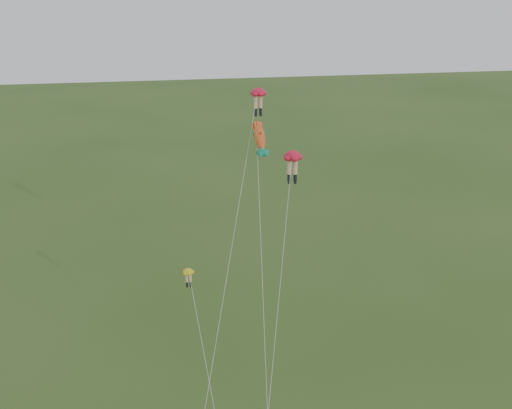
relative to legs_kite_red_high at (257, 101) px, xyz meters
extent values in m
plane|color=#2E4E1B|center=(-3.25, -12.06, -18.73)|extent=(300.00, 300.00, 0.00)
ellipsoid|color=red|center=(0.15, 0.34, 0.62)|extent=(1.38, 1.38, 0.65)
cylinder|color=#DEB083|center=(-0.04, 0.33, -0.15)|extent=(0.29, 0.29, 0.99)
cylinder|color=black|center=(-0.04, 0.33, -0.89)|extent=(0.22, 0.22, 0.49)
cube|color=black|center=(-0.04, 0.33, -1.21)|extent=(0.18, 0.30, 0.14)
cylinder|color=#DEB083|center=(0.35, 0.35, -0.15)|extent=(0.29, 0.29, 0.99)
cylinder|color=black|center=(0.35, 0.35, -0.89)|extent=(0.22, 0.22, 0.49)
cube|color=black|center=(0.35, 0.35, -1.21)|extent=(0.18, 0.30, 0.14)
cylinder|color=silver|center=(-3.08, -6.82, -8.79)|extent=(6.50, 14.36, 19.46)
ellipsoid|color=red|center=(1.92, -4.00, -3.38)|extent=(1.75, 1.75, 0.74)
cylinder|color=#DEB083|center=(1.70, -3.95, -4.26)|extent=(0.33, 0.33, 1.13)
cylinder|color=black|center=(1.70, -3.95, -5.11)|extent=(0.26, 0.26, 0.57)
cube|color=black|center=(1.70, -3.95, -5.47)|extent=(0.25, 0.36, 0.16)
cylinder|color=#DEB083|center=(2.14, -4.04, -4.26)|extent=(0.33, 0.33, 1.13)
cylinder|color=black|center=(2.14, -4.04, -5.11)|extent=(0.26, 0.26, 0.57)
cube|color=black|center=(2.14, -4.04, -5.47)|extent=(0.25, 0.36, 0.16)
cylinder|color=silver|center=(-0.07, -9.19, -10.77)|extent=(4.01, 10.43, 15.51)
ellipsoid|color=gold|center=(-6.25, -5.95, -11.19)|extent=(0.93, 0.93, 0.44)
cylinder|color=#DEB083|center=(-6.39, -5.94, -11.71)|extent=(0.20, 0.20, 0.68)
cylinder|color=black|center=(-6.39, -5.94, -12.22)|extent=(0.15, 0.15, 0.34)
cube|color=black|center=(-6.39, -5.94, -12.44)|extent=(0.12, 0.20, 0.10)
cylinder|color=#DEB083|center=(-6.12, -5.95, -11.71)|extent=(0.20, 0.20, 0.68)
cylinder|color=black|center=(-6.12, -5.95, -12.22)|extent=(0.15, 0.15, 0.34)
cube|color=black|center=(-6.12, -5.95, -12.44)|extent=(0.12, 0.20, 0.10)
cylinder|color=silver|center=(-5.76, -9.77, -14.74)|extent=(1.02, 7.67, 7.56)
ellipsoid|color=orange|center=(-0.37, -2.85, -2.04)|extent=(0.99, 2.70, 2.37)
sphere|color=orange|center=(-0.37, -2.85, -2.04)|extent=(0.94, 1.29, 1.26)
cone|color=#158C6F|center=(-0.37, -2.85, -2.04)|extent=(0.74, 1.19, 1.22)
cone|color=#158C6F|center=(-0.37, -2.85, -2.04)|extent=(0.74, 1.19, 1.22)
cone|color=#158C6F|center=(-0.37, -2.85, -2.04)|extent=(0.42, 0.67, 0.68)
cone|color=#158C6F|center=(-0.37, -2.85, -2.04)|extent=(0.42, 0.67, 0.68)
cone|color=#B3121D|center=(-0.37, -2.85, -2.04)|extent=(0.46, 0.67, 0.66)
cylinder|color=silver|center=(-1.09, -8.08, -10.28)|extent=(1.46, 10.48, 16.48)
camera|label=1|loc=(-8.27, -43.38, 8.22)|focal=40.00mm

